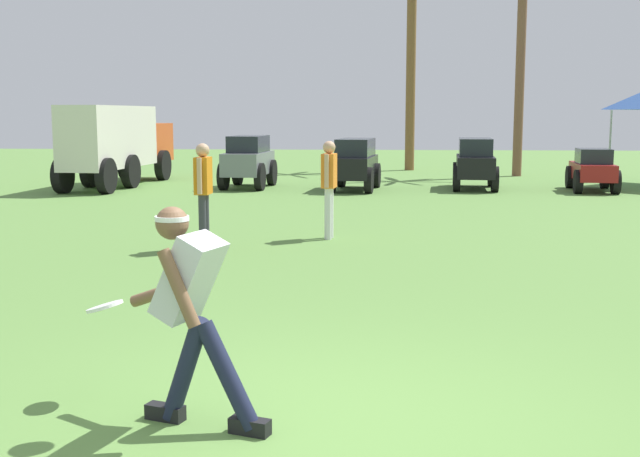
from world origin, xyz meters
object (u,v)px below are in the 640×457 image
parked_car_slot_c (475,162)px  parked_car_slot_a (248,160)px  frisbee_thrower (191,304)px  parked_car_slot_b (355,162)px  frisbee_in_flight (105,306)px  palm_tree_left_of_centre (521,38)px  palm_tree_far_left (411,51)px  teammate_midfield (203,186)px  teammate_near_sideline (329,180)px  parked_car_slot_d (592,169)px  box_truck (118,141)px

parked_car_slot_c → parked_car_slot_a: bearing=-179.1°
frisbee_thrower → parked_car_slot_b: frisbee_thrower is taller
frisbee_thrower → frisbee_in_flight: (-0.71, 0.45, -0.14)m
palm_tree_left_of_centre → frisbee_thrower: bearing=-104.9°
palm_tree_far_left → teammate_midfield: bearing=-102.1°
frisbee_thrower → teammate_midfield: size_ratio=0.90×
teammate_near_sideline → palm_tree_left_of_centre: palm_tree_left_of_centre is taller
parked_car_slot_a → frisbee_thrower: bearing=-82.1°
frisbee_in_flight → parked_car_slot_d: size_ratio=0.14×
frisbee_in_flight → parked_car_slot_c: (4.50, 16.29, 0.06)m
parked_car_slot_a → box_truck: (-3.68, 0.29, 0.49)m
parked_car_slot_b → palm_tree_left_of_centre: size_ratio=0.36×
teammate_near_sideline → parked_car_slot_d: 10.57m
palm_tree_far_left → palm_tree_left_of_centre: (3.32, -2.54, 0.20)m
teammate_near_sideline → parked_car_slot_d: (6.32, 8.47, -0.38)m
parked_car_slot_d → box_truck: (-12.72, 0.66, 0.67)m
palm_tree_left_of_centre → parked_car_slot_a: bearing=-149.6°
box_truck → teammate_midfield: bearing=-65.8°
frisbee_in_flight → parked_car_slot_c: 16.90m
teammate_near_sideline → parked_car_slot_c: teammate_near_sideline is taller
parked_car_slot_b → palm_tree_left_of_centre: bearing=45.4°
parked_car_slot_a → box_truck: 3.73m
frisbee_in_flight → box_truck: size_ratio=0.05×
parked_car_slot_a → parked_car_slot_b: parked_car_slot_a is taller
teammate_near_sideline → palm_tree_left_of_centre: size_ratio=0.22×
parked_car_slot_c → palm_tree_far_left: palm_tree_far_left is taller
palm_tree_left_of_centre → parked_car_slot_c: bearing=-112.3°
frisbee_thrower → parked_car_slot_a: size_ratio=0.58×
teammate_near_sideline → teammate_midfield: size_ratio=1.00×
parked_car_slot_b → box_truck: size_ratio=0.42×
teammate_midfield → palm_tree_far_left: bearing=77.9°
box_truck → palm_tree_left_of_centre: size_ratio=0.85×
box_truck → parked_car_slot_b: bearing=-6.5°
frisbee_thrower → parked_car_slot_d: size_ratio=0.62×
parked_car_slot_a → parked_car_slot_c: size_ratio=0.98×
parked_car_slot_a → parked_car_slot_c: parked_car_slot_a is taller
teammate_near_sideline → parked_car_slot_b: bearing=88.7°
parked_car_slot_a → parked_car_slot_d: parked_car_slot_a is taller
frisbee_in_flight → palm_tree_far_left: palm_tree_far_left is taller
frisbee_thrower → parked_car_slot_d: frisbee_thrower is taller
parked_car_slot_d → palm_tree_left_of_centre: palm_tree_left_of_centre is taller
frisbee_thrower → parked_car_slot_b: (0.60, 16.19, -0.07)m
teammate_midfield → parked_car_slot_a: (-0.94, 9.99, -0.20)m
box_truck → parked_car_slot_d: bearing=-3.0°
parked_car_slot_d → frisbee_in_flight: bearing=-115.2°
frisbee_thrower → teammate_near_sideline: teammate_near_sideline is taller
frisbee_in_flight → parked_car_slot_c: parked_car_slot_c is taller
teammate_midfield → parked_car_slot_b: size_ratio=0.63×
palm_tree_left_of_centre → frisbee_in_flight: bearing=-107.0°
parked_car_slot_b → box_truck: 6.64m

